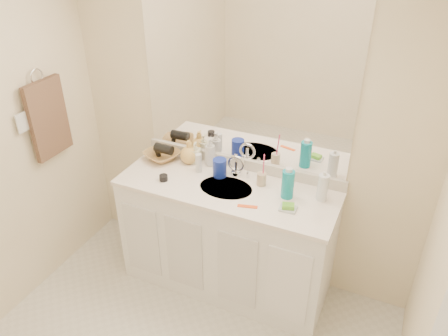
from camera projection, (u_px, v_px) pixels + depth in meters
wall_back at (243, 128)px, 3.02m from camera, size 2.60×0.02×2.40m
vanity_cabinet at (227, 238)px, 3.20m from camera, size 1.50×0.55×0.85m
countertop at (227, 188)px, 2.98m from camera, size 1.52×0.57×0.03m
backsplash at (242, 163)px, 3.15m from camera, size 1.52×0.03×0.08m
sink_basin at (226, 189)px, 2.96m from camera, size 0.37×0.37×0.02m
faucet at (236, 168)px, 3.07m from camera, size 0.02×0.02×0.11m
mirror at (244, 78)px, 2.83m from camera, size 1.48×0.01×1.20m
blue_mug at (220, 168)px, 3.05m from camera, size 0.11×0.11×0.13m
tan_cup at (261, 179)px, 2.96m from camera, size 0.08×0.08×0.09m
toothbrush at (264, 166)px, 2.91m from camera, size 0.02×0.04×0.18m
mouthwash_bottle at (288, 184)px, 2.81m from camera, size 0.10×0.10×0.19m
clear_pump_bottle at (323, 187)px, 2.79m from camera, size 0.08×0.08×0.18m
soap_dish at (288, 208)px, 2.74m from camera, size 0.11×0.09×0.01m
green_soap at (288, 206)px, 2.73m from camera, size 0.09×0.07×0.03m
orange_comb at (247, 206)px, 2.76m from camera, size 0.13×0.06×0.01m
dark_jar at (164, 178)px, 3.02m from camera, size 0.07×0.07×0.04m
extra_white_bottle at (199, 163)px, 3.09m from camera, size 0.05×0.05×0.14m
soap_bottle_white at (210, 152)px, 3.16m from camera, size 0.09×0.09×0.22m
soap_bottle_cream at (196, 153)px, 3.20m from camera, size 0.09×0.09×0.17m
soap_bottle_yellow at (189, 152)px, 3.20m from camera, size 0.15×0.15×0.18m
wicker_basket at (162, 155)px, 3.27m from camera, size 0.32×0.32×0.06m
hair_dryer at (164, 149)px, 3.24m from camera, size 0.14×0.08×0.07m
towel_ring at (37, 77)px, 2.88m from camera, size 0.01×0.11×0.11m
hand_towel at (48, 119)px, 3.03m from camera, size 0.04×0.32×0.55m
switch_plate at (22, 123)px, 2.85m from camera, size 0.01×0.08×0.13m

